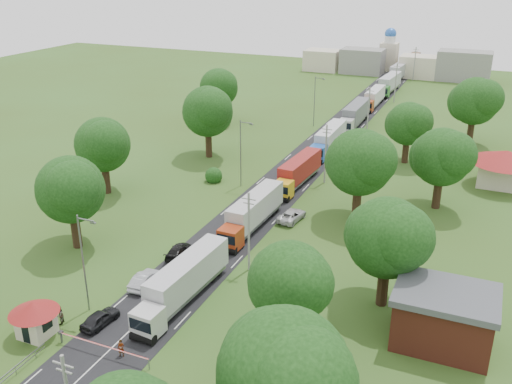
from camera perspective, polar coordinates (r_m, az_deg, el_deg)
The scene contains 44 objects.
ground at distance 69.83m, azimuth -2.52°, elevation -4.21°, with size 260.00×260.00×0.00m, color #374F1A.
road at distance 86.74m, azimuth 3.17°, elevation 1.23°, with size 8.00×200.00×0.04m, color black.
boom_barrier at distance 52.09m, azimuth -16.25°, elevation -14.28°, with size 9.22×0.35×1.18m.
guard_booth at distance 54.84m, azimuth -21.27°, elevation -11.36°, with size 4.40×4.40×3.45m.
info_sign at distance 97.97m, azimuth 9.12°, elevation 5.34°, with size 0.12×3.10×4.10m.
pole_1 at distance 59.99m, azimuth -0.72°, elevation -3.89°, with size 1.60×0.24×9.00m.
pole_2 at distance 84.48m, azimuth 6.98°, elevation 3.89°, with size 1.60×0.24×9.00m.
pole_3 at distance 110.65m, azimuth 11.18°, elevation 8.06°, with size 1.60×0.24×9.00m.
pole_4 at distance 137.54m, azimuth 13.79°, elevation 10.61°, with size 1.60×0.24×9.00m.
pole_5 at distance 164.80m, azimuth 15.57°, elevation 12.30°, with size 1.60×0.24×9.00m.
lamp_0 at distance 55.09m, azimuth -16.82°, elevation -6.46°, with size 2.03×0.22×10.00m.
lamp_1 at distance 82.41m, azimuth -1.46°, elevation 4.21°, with size 2.03×0.22×10.00m.
lamp_2 at distance 114.02m, azimuth 5.94°, elevation 9.23°, with size 2.03×0.22×10.00m.
tree_1 at distance 36.43m, azimuth 2.91°, elevation -17.56°, with size 9.60×9.60×12.05m.
tree_2 at distance 47.46m, azimuth 3.41°, elevation -8.93°, with size 8.00×8.00×10.10m.
tree_3 at distance 54.45m, azimuth 13.03°, elevation -4.40°, with size 8.80×8.80×11.07m.
tree_4 at distance 71.79m, azimuth 10.34°, elevation 2.99°, with size 9.60×9.60×12.05m.
tree_5 at distance 78.29m, azimuth 18.10°, elevation 3.38°, with size 8.80×8.80×11.07m.
tree_6 at distance 95.38m, azimuth 15.00°, elevation 6.64°, with size 8.00×8.00×10.10m.
tree_7 at distance 108.94m, azimuth 21.05°, elevation 8.50°, with size 9.60×9.60×12.05m.
tree_10 at distance 67.19m, azimuth -17.98°, elevation 0.30°, with size 8.80×8.80×11.07m.
tree_11 at distance 82.29m, azimuth -15.04°, elevation 4.63°, with size 8.80×8.80×11.07m.
tree_12 at distance 95.09m, azimuth -4.82°, elevation 8.06°, with size 9.60×9.60×12.05m.
tree_13 at distance 116.10m, azimuth -3.72°, elevation 10.39°, with size 8.80×8.80×11.07m.
house_brick at distance 52.62m, azimuth 18.25°, elevation -11.80°, with size 8.60×6.60×5.20m.
house_cream at distance 90.52m, azimuth 23.67°, elevation 2.69°, with size 10.08×10.08×5.80m.
distant_town at distance 170.57m, azimuth 14.16°, elevation 12.35°, with size 52.00×8.00×8.00m.
church at distance 178.85m, azimuth 13.16°, elevation 13.49°, with size 5.00×5.00×12.30m.
truck_0 at distance 56.38m, azimuth -7.30°, elevation -8.89°, with size 3.16×14.58×4.03m.
truck_1 at distance 70.32m, azimuth -0.38°, elevation -2.06°, with size 2.94×14.59×4.04m.
truck_2 at distance 84.19m, azimuth 4.21°, elevation 2.03°, with size 3.11×14.02×3.87m.
truck_3 at distance 99.89m, azimuth 7.32°, elevation 5.26°, with size 2.61×14.68×4.07m.
truck_4 at distance 116.29m, azimuth 9.87°, elevation 7.63°, with size 2.71×15.61×4.33m.
truck_5 at distance 132.91m, azimuth 11.71°, elevation 9.22°, with size 2.43×13.82×3.83m.
truck_6 at distance 147.85m, azimuth 13.16°, elevation 10.49°, with size 3.41×15.44×4.26m.
truck_7 at distance 164.51m, azimuth 14.07°, elevation 11.57°, with size 3.32×15.42×4.26m.
truck_8 at distance 181.73m, azimuth 15.25°, elevation 12.43°, with size 3.42×15.40×4.25m.
car_lane_front at distance 55.24m, azimuth -15.32°, elevation -12.09°, with size 1.64×4.07×1.39m, color black.
car_lane_mid at distance 60.05m, azimuth -11.09°, elevation -8.61°, with size 1.54×4.41×1.45m, color #A4A7AC.
car_lane_rear at distance 65.01m, azimuth -7.77°, elevation -5.89°, with size 1.87×4.59×1.33m, color black.
car_verge_near at distance 73.10m, azimuth 3.59°, elevation -2.37°, with size 2.28×4.95×1.37m, color silver.
car_verge_far at distance 91.92m, azimuth 9.67°, elevation 2.65°, with size 1.69×4.21×1.43m, color slate.
pedestrian_near at distance 50.98m, azimuth -13.34°, elevation -14.98°, with size 0.58×0.38×1.59m, color gray.
pedestrian_booth at distance 56.31m, azimuth -19.06°, elevation -11.57°, with size 0.91×0.71×1.87m, color gray.
Camera 1 is at (27.32, -56.18, 31.21)m, focal length 40.00 mm.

